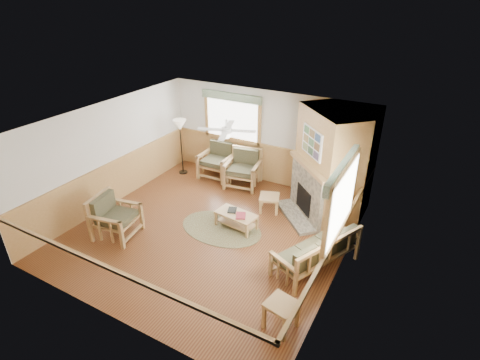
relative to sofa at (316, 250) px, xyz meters
The scene contains 24 objects.
floor 2.59m from the sofa, behind, with size 6.00×6.00×0.01m, color brown.
ceiling 3.42m from the sofa, behind, with size 6.00×6.00×0.01m, color white.
wall_back 4.07m from the sofa, 130.09° to the left, with size 6.00×0.02×2.70m, color silver.
wall_front 4.02m from the sofa, 130.65° to the right, with size 6.00×0.02×2.70m, color silver.
wall_left 5.63m from the sofa, behind, with size 0.02×6.00×2.70m, color silver.
wall_right 1.03m from the sofa, ahead, with size 0.02×6.00×2.70m, color silver.
wainscot 2.55m from the sofa, behind, with size 6.00×6.00×1.10m, color #AF8247, non-canonical shape.
fireplace 2.33m from the sofa, 103.52° to the left, with size 2.20×2.20×2.70m, color #AF8247, non-canonical shape.
window_back 5.17m from the sofa, 140.68° to the left, with size 1.90×0.16×1.50m, color white, non-canonical shape.
window_right 2.15m from the sofa, 22.56° to the right, with size 0.16×1.90×1.50m, color white, non-canonical shape.
ceiling_fan 3.19m from the sofa, behind, with size 1.24×1.24×0.36m, color white, non-canonical shape.
sofa is the anchor object (origin of this frame).
armchair_back_left 4.73m from the sofa, 146.94° to the left, with size 0.92×0.92×1.03m, color #A8814E, non-canonical shape.
armchair_back_right 3.87m from the sofa, 140.94° to the left, with size 0.92×0.92×1.03m, color #A8814E, non-canonical shape.
armchair_left 4.50m from the sofa, 165.57° to the right, with size 0.88×0.88×0.99m, color #A8814E, non-canonical shape.
coffee_table 2.17m from the sofa, 167.48° to the left, with size 0.98×0.49×0.39m, color #A8814E, non-canonical shape.
end_table_chairs 4.33m from the sofa, 143.39° to the left, with size 0.52×0.50×0.58m, color #A8814E, non-canonical shape.
end_table_sofa 1.76m from the sofa, 90.00° to the right, with size 0.49×0.47×0.54m, color #A8814E, non-canonical shape.
footstool 2.34m from the sofa, 138.53° to the left, with size 0.49×0.49×0.42m, color #A8814E, non-canonical shape.
braided_rug 2.45m from the sofa, behind, with size 2.03×2.03×0.01m, color brown.
floor_lamp_left 5.52m from the sofa, 155.71° to the left, with size 0.39×0.39×1.71m, color black, non-canonical shape.
floor_lamp_right 1.29m from the sofa, 90.00° to the left, with size 0.34×0.34×1.50m, color black, non-canonical shape.
book_red 2.00m from the sofa, 167.95° to the left, with size 0.22×0.30×0.03m, color maroon.
book_dark 2.32m from the sofa, 166.60° to the left, with size 0.20×0.27×0.03m, color black.
Camera 1 is at (4.13, -6.04, 5.14)m, focal length 28.00 mm.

